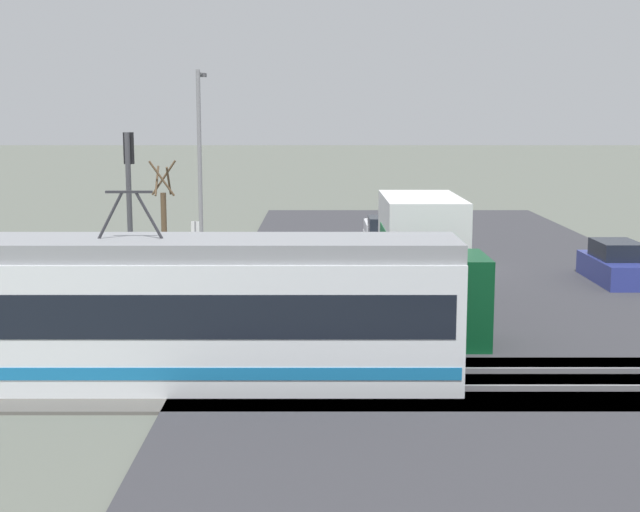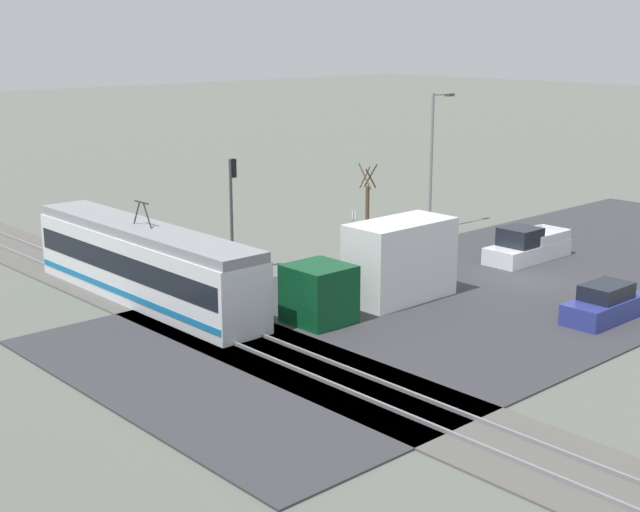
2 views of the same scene
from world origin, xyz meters
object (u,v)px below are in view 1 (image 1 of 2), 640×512
street_tree (164,219)px  street_lamp_near_crossing (200,148)px  no_parking_sign (196,244)px  box_truck (425,261)px  sedan_car_0 (616,265)px  traffic_light_pole (130,204)px  pickup_truck (388,241)px  light_rail_tram (133,313)px

street_tree → street_lamp_near_crossing: bearing=-101.2°
street_tree → no_parking_sign: 3.40m
box_truck → no_parking_sign: bearing=-37.5°
sedan_car_0 → traffic_light_pole: size_ratio=0.74×
no_parking_sign → pickup_truck: bearing=-146.4°
light_rail_tram → sedan_car_0: light_rail_tram is taller
street_tree → light_rail_tram: bearing=97.3°
light_rail_tram → no_parking_sign: bearing=-88.2°
pickup_truck → traffic_light_pole: bearing=56.1°
pickup_truck → street_tree: size_ratio=1.20×
box_truck → sedan_car_0: box_truck is taller
pickup_truck → street_tree: (9.77, 2.48, 1.29)m
street_lamp_near_crossing → traffic_light_pole: bearing=89.7°
street_lamp_near_crossing → no_parking_sign: street_lamp_near_crossing is taller
pickup_truck → no_parking_sign: bearing=33.6°
light_rail_tram → sedan_car_0: 20.73m
pickup_truck → sedan_car_0: 10.36m
traffic_light_pole → street_lamp_near_crossing: bearing=-90.3°
sedan_car_0 → street_lamp_near_crossing: bearing=-26.3°
sedan_car_0 → no_parking_sign: size_ratio=1.89×
box_truck → traffic_light_pole: traffic_light_pole is taller
light_rail_tram → traffic_light_pole: 6.54m
street_tree → traffic_light_pole: bearing=94.7°
traffic_light_pole → street_tree: 10.93m
light_rail_tram → street_lamp_near_crossing: 21.92m
pickup_truck → sedan_car_0: bearing=143.8°
light_rail_tram → pickup_truck: size_ratio=2.83×
box_truck → street_tree: bearing=-42.6°
light_rail_tram → no_parking_sign: light_rail_tram is taller
pickup_truck → street_lamp_near_crossing: (8.81, -2.35, 4.12)m
street_lamp_near_crossing → no_parking_sign: bearing=95.7°
light_rail_tram → box_truck: size_ratio=1.74×
light_rail_tram → street_tree: (2.17, -16.84, 0.31)m
sedan_car_0 → street_lamp_near_crossing: (17.17, -8.47, 4.18)m
sedan_car_0 → traffic_light_pole: 18.91m
box_truck → no_parking_sign: box_truck is taller
no_parking_sign → street_tree: bearing=-58.8°
street_lamp_near_crossing → light_rail_tram: bearing=93.2°
light_rail_tram → pickup_truck: bearing=-111.5°
light_rail_tram → traffic_light_pole: bearing=-78.0°
pickup_truck → street_lamp_near_crossing: size_ratio=0.64×
traffic_light_pole → light_rail_tram: bearing=102.0°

